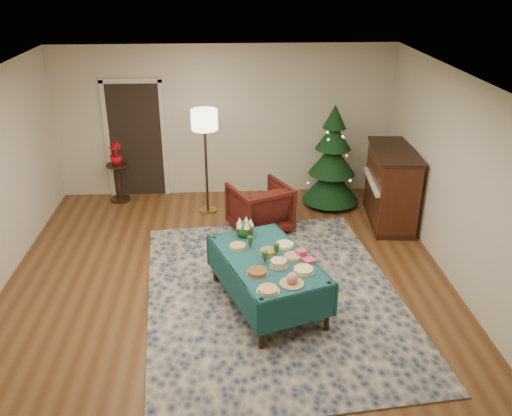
{
  "coord_description": "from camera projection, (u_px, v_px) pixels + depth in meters",
  "views": [
    {
      "loc": [
        0.02,
        -5.93,
        3.96
      ],
      "look_at": [
        0.4,
        0.88,
        0.84
      ],
      "focal_mm": 38.0,
      "sensor_mm": 36.0,
      "label": 1
    }
  ],
  "objects": [
    {
      "name": "goblet_0",
      "position": [
        250.0,
        242.0,
        6.8
      ],
      "size": [
        0.07,
        0.07,
        0.16
      ],
      "color": "#2D471E",
      "rests_on": "buffet_table"
    },
    {
      "name": "floor_lamp",
      "position": [
        205.0,
        126.0,
        8.78
      ],
      "size": [
        0.43,
        0.43,
        1.79
      ],
      "color": "#A57F3F",
      "rests_on": "ground"
    },
    {
      "name": "side_table",
      "position": [
        119.0,
        183.0,
        9.69
      ],
      "size": [
        0.39,
        0.39,
        0.69
      ],
      "color": "black",
      "rests_on": "ground"
    },
    {
      "name": "platter_0",
      "position": [
        268.0,
        290.0,
        5.92
      ],
      "size": [
        0.26,
        0.26,
        0.04
      ],
      "color": "silver",
      "rests_on": "buffet_table"
    },
    {
      "name": "platter_1",
      "position": [
        292.0,
        280.0,
        6.03
      ],
      "size": [
        0.28,
        0.28,
        0.14
      ],
      "color": "silver",
      "rests_on": "buffet_table"
    },
    {
      "name": "platter_3",
      "position": [
        257.0,
        272.0,
        6.25
      ],
      "size": [
        0.26,
        0.26,
        0.05
      ],
      "color": "silver",
      "rests_on": "buffet_table"
    },
    {
      "name": "platter_6",
      "position": [
        268.0,
        252.0,
        6.66
      ],
      "size": [
        0.24,
        0.24,
        0.06
      ],
      "color": "silver",
      "rests_on": "buffet_table"
    },
    {
      "name": "buffet_table",
      "position": [
        267.0,
        268.0,
        6.64
      ],
      "size": [
        1.52,
        1.94,
        0.66
      ],
      "color": "black",
      "rests_on": "ground"
    },
    {
      "name": "platter_7",
      "position": [
        285.0,
        245.0,
        6.86
      ],
      "size": [
        0.26,
        0.26,
        0.04
      ],
      "color": "silver",
      "rests_on": "buffet_table"
    },
    {
      "name": "goblet_1",
      "position": [
        276.0,
        249.0,
        6.62
      ],
      "size": [
        0.07,
        0.07,
        0.16
      ],
      "color": "#2D471E",
      "rests_on": "buffet_table"
    },
    {
      "name": "goblet_2",
      "position": [
        265.0,
        257.0,
        6.44
      ],
      "size": [
        0.07,
        0.07,
        0.16
      ],
      "color": "#2D471E",
      "rests_on": "buffet_table"
    },
    {
      "name": "potted_plant",
      "position": [
        116.0,
        158.0,
        9.5
      ],
      "size": [
        0.22,
        0.4,
        0.22
      ],
      "primitive_type": "imported",
      "color": "#B40C17",
      "rests_on": "side_table"
    },
    {
      "name": "christmas_tree",
      "position": [
        332.0,
        161.0,
        9.34
      ],
      "size": [
        1.16,
        1.16,
        1.8
      ],
      "color": "black",
      "rests_on": "ground"
    },
    {
      "name": "napkin_stack",
      "position": [
        309.0,
        260.0,
        6.5
      ],
      "size": [
        0.17,
        0.17,
        0.04
      ],
      "primitive_type": "cube",
      "rotation": [
        0.0,
        0.0,
        0.35
      ],
      "color": "#DA3C5C",
      "rests_on": "buffet_table"
    },
    {
      "name": "platter_5",
      "position": [
        293.0,
        257.0,
        6.59
      ],
      "size": [
        0.25,
        0.25,
        0.04
      ],
      "color": "silver",
      "rests_on": "buffet_table"
    },
    {
      "name": "rug",
      "position": [
        273.0,
        295.0,
        7.02
      ],
      "size": [
        3.62,
        4.51,
        0.02
      ],
      "primitive_type": "cube",
      "rotation": [
        0.0,
        0.0,
        0.1
      ],
      "color": "#131F47",
      "rests_on": "ground"
    },
    {
      "name": "platter_4",
      "position": [
        279.0,
        264.0,
        6.38
      ],
      "size": [
        0.23,
        0.23,
        0.09
      ],
      "color": "silver",
      "rests_on": "buffet_table"
    },
    {
      "name": "armchair",
      "position": [
        260.0,
        205.0,
        8.58
      ],
      "size": [
        1.09,
        1.06,
        0.86
      ],
      "primitive_type": "imported",
      "rotation": [
        0.0,
        0.0,
        3.57
      ],
      "color": "#49140F",
      "rests_on": "ground"
    },
    {
      "name": "doorway",
      "position": [
        136.0,
        137.0,
        9.65
      ],
      "size": [
        1.08,
        0.04,
        2.16
      ],
      "color": "black",
      "rests_on": "ground"
    },
    {
      "name": "centerpiece",
      "position": [
        245.0,
        228.0,
        7.08
      ],
      "size": [
        0.24,
        0.24,
        0.27
      ],
      "color": "#1E4C1E",
      "rests_on": "buffet_table"
    },
    {
      "name": "gift_box",
      "position": [
        301.0,
        253.0,
        6.61
      ],
      "size": [
        0.14,
        0.14,
        0.09
      ],
      "primitive_type": "cube",
      "rotation": [
        0.0,
        0.0,
        0.35
      ],
      "color": "#E74063",
      "rests_on": "buffet_table"
    },
    {
      "name": "room_shell",
      "position": [
        226.0,
        201.0,
        6.47
      ],
      "size": [
        7.0,
        7.0,
        7.0
      ],
      "color": "#593319",
      "rests_on": "ground"
    },
    {
      "name": "piano",
      "position": [
        391.0,
        187.0,
        8.8
      ],
      "size": [
        0.8,
        1.49,
        1.25
      ],
      "color": "black",
      "rests_on": "ground"
    },
    {
      "name": "platter_2",
      "position": [
        304.0,
        270.0,
        6.28
      ],
      "size": [
        0.26,
        0.26,
        0.05
      ],
      "color": "silver",
      "rests_on": "buffet_table"
    },
    {
      "name": "platter_8",
      "position": [
        238.0,
        246.0,
        6.83
      ],
      "size": [
        0.24,
        0.24,
        0.04
      ],
      "color": "silver",
      "rests_on": "buffet_table"
    }
  ]
}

